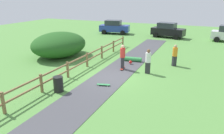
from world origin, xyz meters
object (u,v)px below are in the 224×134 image
bystander_white (148,60)px  parked_car_blue (114,27)px  bystander_orange (175,54)px  bush_large (59,44)px  trash_bin (58,84)px  skateboard_loose (103,85)px  skater_riding (123,56)px  skater_fallen (132,59)px  parked_car_black (168,30)px

bystander_white → parked_car_blue: size_ratio=0.40×
bystander_white → bystander_orange: bearing=60.3°
bush_large → trash_bin: size_ratio=5.95×
skateboard_loose → parked_car_blue: parked_car_blue is taller
bystander_orange → bush_large: bearing=-172.9°
skater_riding → parked_car_blue: (-6.89, 14.50, -0.10)m
trash_bin → bystander_white: bystander_white is taller
skater_riding → skater_fallen: 2.34m
bush_large → skater_riding: (6.58, -1.17, -0.03)m
skater_riding → parked_car_black: size_ratio=0.42×
bystander_orange → trash_bin: bearing=-125.2°
bush_large → parked_car_black: bush_large is taller
skater_riding → trash_bin: bearing=-110.6°
bystander_white → bush_large: bearing=171.3°
skater_fallen → parked_car_blue: size_ratio=0.34×
bush_large → parked_car_blue: 13.33m
bush_large → skateboard_loose: bearing=-34.6°
skater_riding → bystander_orange: (3.41, 2.42, -0.12)m
trash_bin → bystander_white: bearing=52.3°
skateboard_loose → parked_car_black: 17.97m
bush_large → skateboard_loose: (6.65, -4.59, -1.00)m
bystander_white → trash_bin: bearing=-127.7°
trash_bin → skateboard_loose: bearing=40.9°
trash_bin → bystander_white: size_ratio=0.51×
bush_large → bystander_orange: bearing=7.1°
skateboard_loose → bystander_orange: (3.33, 5.84, 0.85)m
skateboard_loose → parked_car_blue: (-6.96, 17.92, 0.87)m
bystander_white → parked_car_blue: 17.09m
parked_car_blue → parked_car_black: bearing=0.1°
bush_large → skater_fallen: 6.76m
skater_fallen → skateboard_loose: (0.02, -5.59, -0.11)m
parked_car_black → bystander_white: bearing=-85.2°
skater_fallen → bystander_white: size_ratio=0.86×
skater_fallen → bystander_white: bearing=-50.5°
trash_bin → skater_riding: 5.55m
skater_fallen → skateboard_loose: 5.59m
parked_car_black → parked_car_blue: 7.61m
skateboard_loose → bystander_orange: 6.78m
trash_bin → skateboard_loose: size_ratio=1.09×
bystander_white → parked_car_blue: bearing=121.1°
skateboard_loose → parked_car_blue: size_ratio=0.19×
bush_large → skater_fallen: bearing=8.6°
parked_car_black → bush_large: bearing=-118.7°
bystander_orange → parked_car_black: 12.39m
skater_riding → bystander_orange: bearing=35.4°
bush_large → trash_bin: 7.88m
parked_car_black → bystander_orange: bearing=-77.5°
skateboard_loose → bush_large: bearing=145.4°
skater_fallen → bystander_white: (1.90, -2.30, 0.78)m
trash_bin → skateboard_loose: 2.69m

